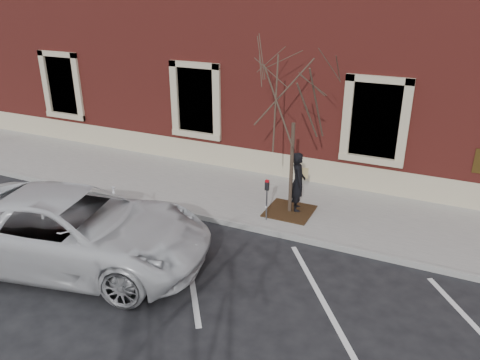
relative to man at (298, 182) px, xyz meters
The scene contains 10 objects.
ground 2.21m from the man, 136.49° to the right, with size 120.00×120.00×0.00m, color #28282B.
sidewalk_near 1.75m from the man, 164.31° to the left, with size 40.00×3.50×0.15m, color #AEABA4.
curb_near 2.20m from the man, 135.45° to the right, with size 40.00×0.12×0.15m, color #9E9E99.
parking_stripes 3.95m from the man, 111.84° to the right, with size 28.00×4.40×0.01m, color silver, non-canonical shape.
building_civic 7.20m from the man, 102.55° to the left, with size 40.00×8.62×8.00m.
man is the anchor object (origin of this frame).
parking_meter 1.09m from the man, 120.47° to the right, with size 0.11×0.08×1.17m.
tree_grate 0.88m from the man, 124.86° to the right, with size 1.27×1.27×0.03m, color #402914.
sapling 2.44m from the man, 124.86° to the right, with size 2.82×2.82×4.70m.
white_truck 5.97m from the man, 130.84° to the right, with size 2.92×6.33×1.76m, color silver.
Camera 1 is at (4.97, -10.13, 6.11)m, focal length 35.00 mm.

